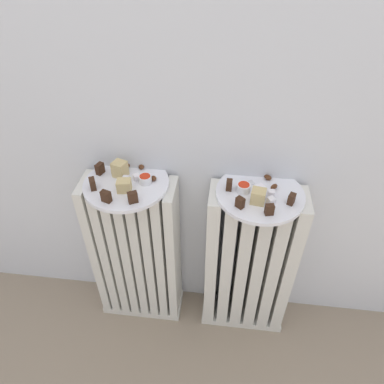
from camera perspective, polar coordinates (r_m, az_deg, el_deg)
ground_plane at (r=1.51m, az=-1.43°, el=-27.07°), size 6.00×6.00×0.00m
radiator_left at (r=1.40m, az=-8.80°, el=-9.79°), size 0.33×0.14×0.67m
radiator_right at (r=1.37m, az=9.06°, el=-11.42°), size 0.33×0.14×0.67m
plate_left at (r=1.16m, az=-10.48°, el=1.34°), size 0.27×0.27×0.01m
plate_right at (r=1.12m, az=10.84°, el=-0.29°), size 0.27×0.27×0.01m
dark_cake_slice_left_0 at (r=1.20m, az=-14.55°, el=3.65°), size 0.03×0.03×0.04m
dark_cake_slice_left_1 at (r=1.14m, az=-15.64°, el=1.27°), size 0.03×0.03×0.04m
dark_cake_slice_left_2 at (r=1.09m, az=-13.62°, el=-0.70°), size 0.03×0.03×0.04m
dark_cake_slice_left_3 at (r=1.07m, az=-9.48°, el=-0.85°), size 0.03×0.03×0.04m
marble_cake_slice_left_0 at (r=1.11m, az=-10.84°, el=1.01°), size 0.05×0.04×0.04m
marble_cake_slice_left_1 at (r=1.17m, az=-11.49°, el=3.62°), size 0.05×0.05×0.05m
turkish_delight_left_0 at (r=1.15m, az=-10.56°, el=1.99°), size 0.02×0.02×0.02m
turkish_delight_left_1 at (r=1.16m, az=-8.84°, el=2.36°), size 0.03×0.03×0.02m
medjool_date_left_0 at (r=1.22m, az=-10.34°, el=4.29°), size 0.03×0.03×0.02m
medjool_date_left_1 at (r=1.20m, az=-8.12°, el=4.03°), size 0.02×0.02×0.02m
medjool_date_left_2 at (r=1.15m, az=-6.20°, el=2.20°), size 0.03×0.03×0.01m
jam_bowl_left at (r=1.14m, az=-7.52°, el=2.10°), size 0.04×0.04×0.03m
dark_cake_slice_right_0 at (r=1.11m, az=5.98°, el=1.14°), size 0.02×0.03×0.03m
dark_cake_slice_right_1 at (r=1.05m, az=7.71°, el=-1.69°), size 0.03×0.03×0.03m
dark_cake_slice_right_2 at (r=1.04m, az=12.31°, el=-2.77°), size 0.03×0.02×0.03m
dark_cake_slice_right_3 at (r=1.09m, az=15.66°, el=-1.09°), size 0.03×0.03×0.03m
marble_cake_slice_right_0 at (r=1.07m, az=10.57°, el=-0.68°), size 0.05×0.05×0.04m
turkish_delight_right_0 at (r=1.11m, az=10.83°, el=0.42°), size 0.04×0.04×0.03m
turkish_delight_right_1 at (r=1.11m, az=12.59°, el=-0.21°), size 0.02×0.02×0.02m
turkish_delight_right_2 at (r=1.08m, az=12.56°, el=-1.38°), size 0.03×0.03×0.02m
medjool_date_right_0 at (r=1.13m, az=13.00°, el=0.82°), size 0.03×0.03×0.02m
medjool_date_right_1 at (r=1.17m, az=12.07°, el=2.31°), size 0.03×0.03×0.01m
jam_bowl_right at (r=1.11m, az=8.26°, el=0.73°), size 0.04×0.04×0.03m
fork at (r=1.13m, az=10.07°, el=0.79°), size 0.06×0.08×0.00m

